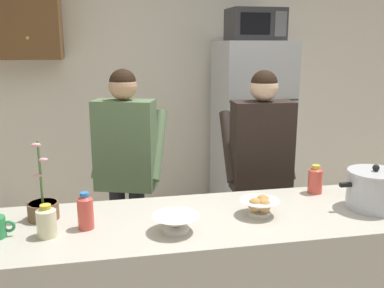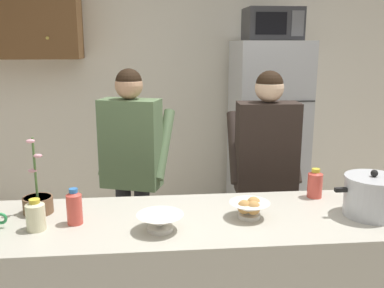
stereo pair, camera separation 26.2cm
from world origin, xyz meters
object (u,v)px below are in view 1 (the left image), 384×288
at_px(microwave, 255,25).
at_px(bottle_mid_counter, 47,221).
at_px(refrigerator, 251,137).
at_px(bread_bowl, 260,206).
at_px(person_near_pot, 126,158).
at_px(bottle_near_edge, 315,179).
at_px(cooking_pot, 374,190).
at_px(person_by_sink, 261,159).
at_px(bottle_far_corner, 85,211).
at_px(empty_bowl, 176,222).
at_px(potted_orchid, 43,208).

xyz_separation_m(microwave, bottle_mid_counter, (-1.62, -1.90, -0.94)).
xyz_separation_m(refrigerator, bread_bowl, (-0.60, -1.87, 0.07)).
height_order(person_near_pot, bottle_near_edge, person_near_pot).
height_order(microwave, cooking_pot, microwave).
distance_m(microwave, bread_bowl, 2.17).
xyz_separation_m(person_by_sink, bottle_far_corner, (-1.14, -0.76, 0.01)).
bearing_deg(empty_bowl, bottle_far_corner, 163.91).
height_order(bottle_mid_counter, potted_orchid, potted_orchid).
relative_size(refrigerator, bottle_near_edge, 10.74).
relative_size(microwave, potted_orchid, 1.21).
bearing_deg(person_by_sink, bottle_mid_counter, -148.19).
bearing_deg(person_by_sink, bread_bowl, -110.60).
xyz_separation_m(refrigerator, empty_bowl, (-1.04, -1.98, 0.07)).
bearing_deg(person_by_sink, empty_bowl, -129.98).
xyz_separation_m(microwave, bottle_far_corner, (-1.45, -1.84, -0.93)).
bearing_deg(refrigerator, person_near_pot, -143.44).
bearing_deg(bottle_near_edge, cooking_pot, -56.84).
relative_size(bottle_near_edge, bottle_far_corner, 0.94).
bearing_deg(potted_orchid, refrigerator, 45.75).
distance_m(microwave, bottle_far_corner, 2.52).
xyz_separation_m(cooking_pot, bottle_mid_counter, (-1.64, -0.02, -0.03)).
height_order(empty_bowl, bottle_mid_counter, bottle_mid_counter).
xyz_separation_m(microwave, person_near_pot, (-1.22, -0.88, -0.94)).
bearing_deg(bottle_far_corner, potted_orchid, 143.36).
bearing_deg(person_by_sink, refrigerator, 74.40).
xyz_separation_m(refrigerator, bottle_far_corner, (-1.45, -1.86, 0.11)).
height_order(empty_bowl, bottle_near_edge, bottle_near_edge).
relative_size(bread_bowl, bottle_mid_counter, 1.35).
bearing_deg(bottle_far_corner, refrigerator, 52.09).
relative_size(person_by_sink, cooking_pot, 4.08).
distance_m(bottle_near_edge, bottle_mid_counter, 1.49).
relative_size(person_by_sink, bottle_near_edge, 9.59).
relative_size(cooking_pot, empty_bowl, 1.79).
distance_m(microwave, bottle_near_edge, 1.86).
relative_size(refrigerator, person_by_sink, 1.12).
distance_m(refrigerator, bottle_far_corner, 2.37).
bearing_deg(microwave, bottle_far_corner, -128.23).
bearing_deg(person_by_sink, person_near_pot, 167.60).
bearing_deg(person_by_sink, bottle_far_corner, -146.38).
xyz_separation_m(person_near_pot, bottle_near_edge, (1.05, -0.71, 0.00)).
xyz_separation_m(person_near_pot, empty_bowl, (0.17, -1.08, -0.03)).
distance_m(person_near_pot, bottle_near_edge, 1.27).
height_order(bread_bowl, bottle_mid_counter, bottle_mid_counter).
distance_m(person_by_sink, potted_orchid, 1.48).
relative_size(person_near_pot, bottle_far_corner, 9.03).
bearing_deg(empty_bowl, bread_bowl, 13.67).
xyz_separation_m(bottle_mid_counter, potted_orchid, (-0.04, 0.21, -0.02)).
relative_size(person_near_pot, cooking_pot, 4.10).
xyz_separation_m(refrigerator, cooking_pot, (0.02, -1.90, 0.13)).
bearing_deg(bottle_mid_counter, potted_orchid, 101.49).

